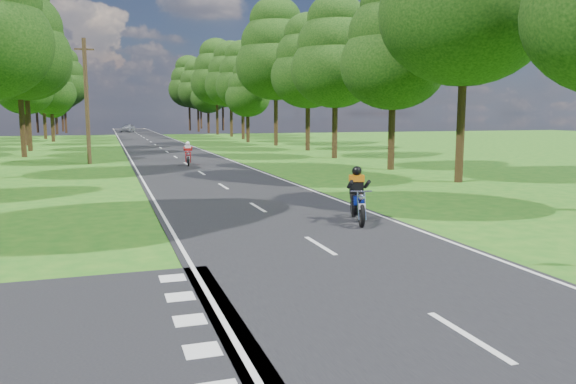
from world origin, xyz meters
name	(u,v)px	position (x,y,z in m)	size (l,w,h in m)	color
ground	(354,267)	(0.00, 0.00, 0.00)	(160.00, 160.00, 0.00)	#1F6216
main_road	(155,145)	(0.00, 50.00, 0.01)	(7.00, 140.00, 0.02)	black
road_markings	(155,145)	(-0.14, 48.13, 0.02)	(7.40, 140.00, 0.01)	silver
treeline	(158,72)	(1.43, 60.06, 8.25)	(40.00, 115.35, 14.78)	black
telegraph_pole	(87,101)	(-6.00, 28.00, 4.07)	(1.20, 0.26, 8.00)	#382616
rider_near_blue	(358,194)	(2.19, 4.54, 0.86)	(0.67, 2.01, 1.67)	navy
rider_far_red	(188,153)	(-0.03, 25.01, 0.77)	(0.60, 1.79, 1.49)	#B80E12
distant_car	(128,128)	(-1.11, 92.12, 0.75)	(1.72, 4.27, 1.46)	#BABDC1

